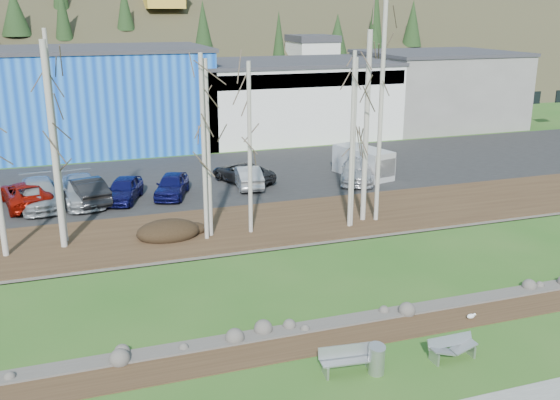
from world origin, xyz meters
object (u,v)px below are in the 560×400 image
object	(u,v)px
car_1	(85,190)
seagull	(471,316)
bench_intact	(347,360)
bench_damaged	(452,348)
car_2	(26,194)
car_7	(358,169)
car_6	(243,172)
car_3	(82,190)
car_9	(124,189)
car_4	(172,185)
litter_bin	(376,361)
car_8	(39,193)
van_white	(365,163)
car_5	(247,176)

from	to	relation	value
car_1	seagull	bearing A→B (deg)	108.76
car_1	bench_intact	bearing A→B (deg)	93.65
bench_damaged	car_2	world-z (taller)	car_2
seagull	car_7	xyz separation A→B (m)	(4.50, 19.24, 0.76)
car_6	car_3	bearing A→B (deg)	-15.46
car_1	car_9	size ratio (longest dim) A/B	1.16
car_4	car_9	bearing A→B (deg)	-159.99
litter_bin	car_4	bearing A→B (deg)	97.84
car_3	car_8	size ratio (longest dim) A/B	1.00
car_1	van_white	xyz separation A→B (m)	(18.53, 0.33, 0.18)
car_4	car_2	bearing A→B (deg)	-165.27
bench_damaged	car_5	world-z (taller)	car_5
car_4	litter_bin	bearing A→B (deg)	-62.15
bench_damaged	car_3	world-z (taller)	car_3
bench_intact	car_9	distance (m)	21.82
car_8	van_white	bearing A→B (deg)	-5.43
car_7	car_3	bearing A→B (deg)	-155.32
seagull	car_1	bearing A→B (deg)	146.86
bench_damaged	car_5	size ratio (longest dim) A/B	0.40
bench_damaged	car_9	size ratio (longest dim) A/B	0.41
litter_bin	car_6	xyz separation A→B (m)	(2.05, 23.37, 0.35)
car_1	car_3	distance (m)	0.29
car_6	bench_intact	bearing A→B (deg)	59.71
car_7	car_5	bearing A→B (deg)	-159.57
bench_intact	car_6	distance (m)	23.21
bench_intact	car_4	world-z (taller)	car_4
car_9	car_6	bearing A→B (deg)	32.71
litter_bin	car_5	distance (m)	22.27
seagull	car_5	bearing A→B (deg)	121.76
van_white	car_9	bearing A→B (deg)	166.95
bench_damaged	car_3	bearing A→B (deg)	115.61
car_6	car_8	size ratio (longest dim) A/B	0.89
car_3	car_7	distance (m)	17.87
car_4	bench_intact	bearing A→B (deg)	-64.34
bench_intact	car_6	bearing A→B (deg)	88.71
car_3	car_6	bearing A→B (deg)	1.82
car_1	car_5	world-z (taller)	car_1
bench_intact	car_6	world-z (taller)	car_6
car_6	car_7	world-z (taller)	car_7
bench_damaged	car_6	bearing A→B (deg)	90.67
van_white	car_1	bearing A→B (deg)	166.10
litter_bin	car_3	size ratio (longest dim) A/B	0.17
bench_intact	litter_bin	world-z (taller)	litter_bin
car_2	bench_damaged	bearing A→B (deg)	111.11
car_9	car_2	bearing A→B (deg)	-168.01
van_white	car_5	bearing A→B (deg)	164.71
bench_intact	car_2	size ratio (longest dim) A/B	0.34
seagull	car_5	xyz separation A→B (m)	(-3.04, 20.08, 0.69)
car_2	car_1	bearing A→B (deg)	158.84
car_1	car_5	size ratio (longest dim) A/B	1.14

